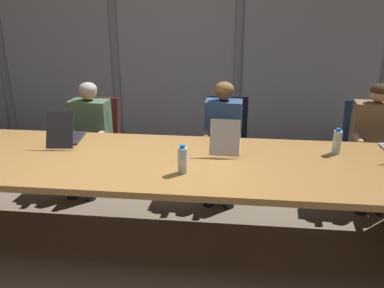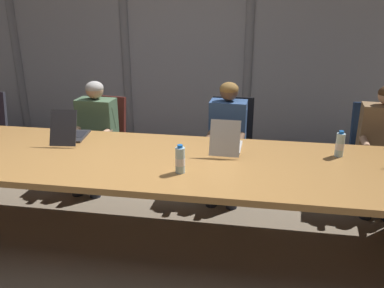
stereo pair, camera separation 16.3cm
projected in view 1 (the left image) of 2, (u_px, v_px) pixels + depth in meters
ground_plane at (137, 235)px, 3.44m from camera, size 14.34×14.34×0.00m
conference_table at (134, 172)px, 3.23m from camera, size 5.00×1.18×0.72m
curtain_backdrop at (179, 41)px, 5.50m from camera, size 7.17×0.17×2.74m
laptop_left_mid at (66, 136)px, 3.53m from camera, size 0.28×0.49×0.31m
laptop_center at (225, 143)px, 3.35m from camera, size 0.25×0.42×0.30m
office_chair_left_mid at (96, 152)px, 4.37m from camera, size 0.60×0.61×0.91m
office_chair_center at (226, 156)px, 4.23m from camera, size 0.60×0.60×0.95m
office_chair_right_mid at (366, 162)px, 4.08m from camera, size 0.60×0.60×0.95m
person_left_mid at (88, 131)px, 4.13m from camera, size 0.42×0.56×1.12m
person_center at (222, 134)px, 3.98m from camera, size 0.39×0.56×1.16m
person_right_mid at (375, 138)px, 3.83m from camera, size 0.45×0.57×1.17m
water_bottle_primary at (337, 142)px, 3.26m from camera, size 0.07×0.07×0.21m
water_bottle_secondary at (183, 160)px, 2.89m from camera, size 0.07×0.07×0.22m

